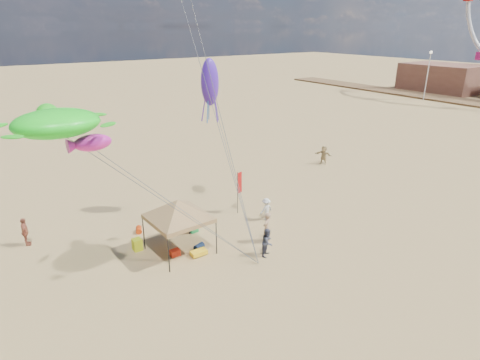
{
  "coord_description": "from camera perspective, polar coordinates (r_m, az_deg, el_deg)",
  "views": [
    {
      "loc": [
        -11.94,
        -14.42,
        12.09
      ],
      "look_at": [
        0.0,
        3.0,
        4.0
      ],
      "focal_mm": 30.09,
      "sensor_mm": 36.0,
      "label": 1
    }
  ],
  "objects": [
    {
      "name": "person_near_c",
      "position": [
        26.77,
        3.72,
        -4.13
      ],
      "size": [
        1.03,
        0.66,
        1.52
      ],
      "primitive_type": "imported",
      "rotation": [
        0.0,
        0.0,
        3.24
      ],
      "color": "silver",
      "rests_on": "ground"
    },
    {
      "name": "cooler_red",
      "position": [
        23.23,
        -9.21,
        -10.16
      ],
      "size": [
        0.54,
        0.38,
        0.38
      ],
      "primitive_type": "cube",
      "color": "red",
      "rests_on": "ground"
    },
    {
      "name": "bag_orange",
      "position": [
        26.12,
        -14.16,
        -6.86
      ],
      "size": [
        0.54,
        0.69,
        0.36
      ],
      "primitive_type": "cylinder",
      "rotation": [
        0.0,
        1.57,
        1.22
      ],
      "color": "red",
      "rests_on": "ground"
    },
    {
      "name": "person_near_a",
      "position": [
        24.02,
        3.81,
        -6.73
      ],
      "size": [
        0.82,
        0.74,
        1.89
      ],
      "primitive_type": "imported",
      "rotation": [
        0.0,
        0.0,
        3.67
      ],
      "color": "tan",
      "rests_on": "ground"
    },
    {
      "name": "lamp_north",
      "position": [
        78.48,
        25.18,
        14.25
      ],
      "size": [
        0.5,
        0.5,
        8.25
      ],
      "color": "silver",
      "rests_on": "ground"
    },
    {
      "name": "building_north",
      "position": [
        91.08,
        26.76,
        12.81
      ],
      "size": [
        10.0,
        14.0,
        5.2
      ],
      "primitive_type": "cube",
      "color": "#8C5947",
      "rests_on": "ground"
    },
    {
      "name": "person_far_c",
      "position": [
        38.37,
        11.78,
        3.53
      ],
      "size": [
        1.17,
        1.71,
        1.77
      ],
      "primitive_type": "imported",
      "rotation": [
        0.0,
        0.0,
        5.15
      ],
      "color": "tan",
      "rests_on": "ground"
    },
    {
      "name": "canopy_tent",
      "position": [
        22.29,
        -8.84,
        -3.09
      ],
      "size": [
        6.03,
        6.03,
        3.73
      ],
      "color": "black",
      "rests_on": "ground"
    },
    {
      "name": "cooler_blue",
      "position": [
        26.66,
        -7.31,
        -5.74
      ],
      "size": [
        0.54,
        0.38,
        0.38
      ],
      "primitive_type": "cube",
      "color": "#2214A4",
      "rests_on": "ground"
    },
    {
      "name": "squid_kite",
      "position": [
        26.04,
        -4.31,
        13.67
      ],
      "size": [
        1.4,
        1.4,
        2.94
      ],
      "primitive_type": "ellipsoid",
      "rotation": [
        0.0,
        0.0,
        -0.28
      ],
      "color": "#4C20BA",
      "rests_on": "ground"
    },
    {
      "name": "person_far_a",
      "position": [
        26.76,
        -28.18,
        -6.5
      ],
      "size": [
        0.57,
        1.08,
        1.75
      ],
      "primitive_type": "imported",
      "rotation": [
        0.0,
        0.0,
        1.43
      ],
      "color": "#A75A40",
      "rests_on": "ground"
    },
    {
      "name": "person_near_b",
      "position": [
        22.74,
        3.93,
        -8.79
      ],
      "size": [
        1.01,
        0.96,
        1.65
      ],
      "primitive_type": "imported",
      "rotation": [
        0.0,
        0.0,
        0.56
      ],
      "color": "#3D4153",
      "rests_on": "ground"
    },
    {
      "name": "beach_cart",
      "position": [
        23.07,
        -5.86,
        -10.19
      ],
      "size": [
        0.9,
        0.5,
        0.24
      ],
      "primitive_type": "cube",
      "color": "yellow",
      "rests_on": "ground"
    },
    {
      "name": "chair_yellow",
      "position": [
        24.16,
        -14.37,
        -8.84
      ],
      "size": [
        0.5,
        0.5,
        0.7
      ],
      "primitive_type": "cube",
      "color": "#E7FC1C",
      "rests_on": "ground"
    },
    {
      "name": "chair_green",
      "position": [
        25.54,
        -6.66,
        -6.57
      ],
      "size": [
        0.5,
        0.5,
        0.7
      ],
      "primitive_type": "cube",
      "color": "green",
      "rests_on": "ground"
    },
    {
      "name": "ground",
      "position": [
        22.29,
        4.46,
        -11.97
      ],
      "size": [
        280.0,
        280.0,
        0.0
      ],
      "primitive_type": "plane",
      "color": "tan",
      "rests_on": "ground"
    },
    {
      "name": "bag_navy",
      "position": [
        23.67,
        -5.81,
        -9.36
      ],
      "size": [
        0.69,
        0.54,
        0.36
      ],
      "primitive_type": "cylinder",
      "rotation": [
        0.0,
        1.57,
        0.35
      ],
      "color": "#0E1F3F",
      "rests_on": "ground"
    },
    {
      "name": "fish_kite",
      "position": [
        17.84,
        -20.16,
        4.99
      ],
      "size": [
        1.76,
        1.35,
        0.7
      ],
      "primitive_type": "ellipsoid",
      "rotation": [
        0.0,
        0.0,
        0.41
      ],
      "color": "#E923AF",
      "rests_on": "ground"
    },
    {
      "name": "feather_flag",
      "position": [
        27.24,
        -0.13,
        -0.78
      ],
      "size": [
        0.44,
        0.15,
        2.99
      ],
      "color": "black",
      "rests_on": "ground"
    },
    {
      "name": "crate_grey",
      "position": [
        23.15,
        -5.82,
        -10.23
      ],
      "size": [
        0.34,
        0.3,
        0.28
      ],
      "primitive_type": "cube",
      "color": "slate",
      "rests_on": "ground"
    },
    {
      "name": "turtle_kite",
      "position": [
        17.75,
        -24.58,
        7.32
      ],
      "size": [
        3.82,
        3.26,
        1.13
      ],
      "primitive_type": "ellipsoid",
      "rotation": [
        0.0,
        0.0,
        0.17
      ],
      "color": "#1BFE1F",
      "rests_on": "ground"
    }
  ]
}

